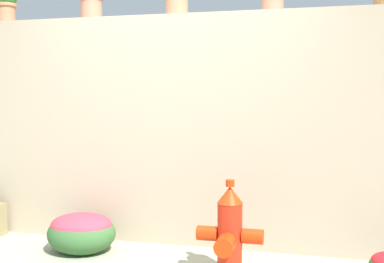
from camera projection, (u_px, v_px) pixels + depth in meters
stone_wall at (177, 130)px, 4.64m from camera, size 6.25×0.39×2.09m
potted_plant_1 at (6, 0)px, 4.98m from camera, size 0.24×0.24×0.39m
fire_hydrant at (229, 235)px, 3.71m from camera, size 0.51×0.40×0.73m
flower_bush_left at (82, 231)px, 4.32m from camera, size 0.60×0.54×0.35m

